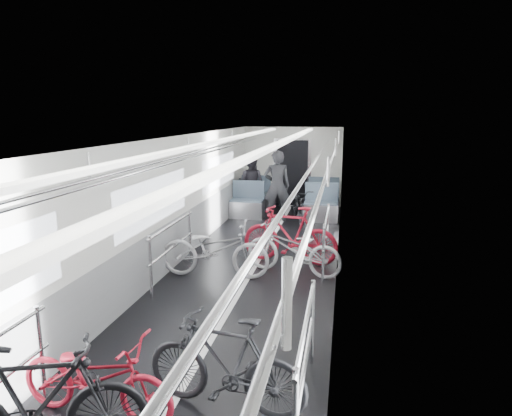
{
  "coord_description": "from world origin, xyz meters",
  "views": [
    {
      "loc": [
        1.57,
        -6.9,
        2.82
      ],
      "look_at": [
        0.0,
        1.16,
        1.1
      ],
      "focal_mm": 32.0,
      "sensor_mm": 36.0,
      "label": 1
    }
  ],
  "objects_px": {
    "bike_left_near": "(96,377)",
    "bike_aisle": "(299,205)",
    "bike_right_mid": "(293,249)",
    "person_standing": "(277,186)",
    "bike_right_far": "(290,235)",
    "person_seated": "(251,183)",
    "bike_left_far": "(215,249)",
    "bike_left_mid": "(38,404)",
    "bike_right_near": "(225,363)"
  },
  "relations": [
    {
      "from": "bike_right_near",
      "to": "person_seated",
      "type": "height_order",
      "value": "person_seated"
    },
    {
      "from": "bike_aisle",
      "to": "bike_left_far",
      "type": "bearing_deg",
      "value": -117.27
    },
    {
      "from": "bike_right_mid",
      "to": "person_standing",
      "type": "xyz_separation_m",
      "value": [
        -0.88,
        4.01,
        0.47
      ]
    },
    {
      "from": "bike_left_mid",
      "to": "bike_right_mid",
      "type": "height_order",
      "value": "bike_left_mid"
    },
    {
      "from": "bike_left_near",
      "to": "bike_left_mid",
      "type": "relative_size",
      "value": 0.91
    },
    {
      "from": "bike_aisle",
      "to": "bike_right_far",
      "type": "bearing_deg",
      "value": -101.36
    },
    {
      "from": "bike_right_near",
      "to": "bike_right_far",
      "type": "bearing_deg",
      "value": -173.04
    },
    {
      "from": "bike_left_mid",
      "to": "bike_left_far",
      "type": "distance_m",
      "value": 4.44
    },
    {
      "from": "bike_right_mid",
      "to": "person_standing",
      "type": "bearing_deg",
      "value": -152.72
    },
    {
      "from": "bike_left_far",
      "to": "bike_right_far",
      "type": "xyz_separation_m",
      "value": [
        1.19,
        1.01,
        0.05
      ]
    },
    {
      "from": "bike_left_near",
      "to": "bike_right_far",
      "type": "height_order",
      "value": "bike_right_far"
    },
    {
      "from": "bike_left_mid",
      "to": "bike_right_mid",
      "type": "distance_m",
      "value": 5.06
    },
    {
      "from": "person_standing",
      "to": "person_seated",
      "type": "distance_m",
      "value": 1.43
    },
    {
      "from": "bike_left_mid",
      "to": "bike_aisle",
      "type": "xyz_separation_m",
      "value": [
        1.21,
        8.84,
        -0.08
      ]
    },
    {
      "from": "bike_left_far",
      "to": "bike_right_far",
      "type": "relative_size",
      "value": 1.04
    },
    {
      "from": "bike_left_mid",
      "to": "bike_left_far",
      "type": "bearing_deg",
      "value": -22.1
    },
    {
      "from": "bike_right_near",
      "to": "bike_left_near",
      "type": "bearing_deg",
      "value": -65.33
    },
    {
      "from": "bike_left_near",
      "to": "bike_aisle",
      "type": "xyz_separation_m",
      "value": [
        1.05,
        8.24,
        0.03
      ]
    },
    {
      "from": "bike_right_mid",
      "to": "bike_aisle",
      "type": "xyz_separation_m",
      "value": [
        -0.3,
        4.01,
        -0.02
      ]
    },
    {
      "from": "bike_right_mid",
      "to": "bike_right_far",
      "type": "height_order",
      "value": "bike_right_far"
    },
    {
      "from": "bike_right_near",
      "to": "bike_right_far",
      "type": "relative_size",
      "value": 0.88
    },
    {
      "from": "bike_left_near",
      "to": "bike_right_far",
      "type": "bearing_deg",
      "value": -9.01
    },
    {
      "from": "bike_left_near",
      "to": "person_standing",
      "type": "relative_size",
      "value": 0.85
    },
    {
      "from": "bike_left_mid",
      "to": "bike_right_far",
      "type": "height_order",
      "value": "bike_right_far"
    },
    {
      "from": "bike_left_far",
      "to": "bike_aisle",
      "type": "relative_size",
      "value": 1.13
    },
    {
      "from": "bike_aisle",
      "to": "person_seated",
      "type": "distance_m",
      "value": 1.89
    },
    {
      "from": "person_standing",
      "to": "bike_left_far",
      "type": "bearing_deg",
      "value": 72.83
    },
    {
      "from": "bike_left_near",
      "to": "person_standing",
      "type": "height_order",
      "value": "person_standing"
    },
    {
      "from": "bike_left_near",
      "to": "bike_left_far",
      "type": "bearing_deg",
      "value": 4.62
    },
    {
      "from": "bike_right_near",
      "to": "bike_left_far",
      "type": "bearing_deg",
      "value": -154.43
    },
    {
      "from": "person_standing",
      "to": "person_seated",
      "type": "relative_size",
      "value": 1.15
    },
    {
      "from": "bike_left_near",
      "to": "person_standing",
      "type": "xyz_separation_m",
      "value": [
        0.47,
        8.24,
        0.52
      ]
    },
    {
      "from": "person_seated",
      "to": "bike_right_far",
      "type": "bearing_deg",
      "value": 120.24
    },
    {
      "from": "bike_right_far",
      "to": "person_standing",
      "type": "height_order",
      "value": "person_standing"
    },
    {
      "from": "bike_left_far",
      "to": "bike_right_near",
      "type": "distance_m",
      "value": 3.67
    },
    {
      "from": "bike_right_mid",
      "to": "person_standing",
      "type": "height_order",
      "value": "person_standing"
    },
    {
      "from": "bike_left_near",
      "to": "bike_right_mid",
      "type": "distance_m",
      "value": 4.44
    },
    {
      "from": "bike_left_far",
      "to": "bike_right_near",
      "type": "height_order",
      "value": "bike_left_far"
    },
    {
      "from": "bike_aisle",
      "to": "bike_left_mid",
      "type": "bearing_deg",
      "value": -112.03
    },
    {
      "from": "bike_aisle",
      "to": "person_standing",
      "type": "bearing_deg",
      "value": 165.77
    },
    {
      "from": "bike_left_far",
      "to": "person_standing",
      "type": "distance_m",
      "value": 4.44
    },
    {
      "from": "bike_right_mid",
      "to": "person_seated",
      "type": "relative_size",
      "value": 1.09
    },
    {
      "from": "bike_left_near",
      "to": "bike_left_mid",
      "type": "height_order",
      "value": "bike_left_mid"
    },
    {
      "from": "bike_left_far",
      "to": "person_seated",
      "type": "height_order",
      "value": "person_seated"
    },
    {
      "from": "bike_right_mid",
      "to": "person_standing",
      "type": "relative_size",
      "value": 0.95
    },
    {
      "from": "bike_left_mid",
      "to": "bike_left_far",
      "type": "xyz_separation_m",
      "value": [
        0.19,
        4.44,
        -0.02
      ]
    },
    {
      "from": "bike_left_near",
      "to": "bike_aisle",
      "type": "distance_m",
      "value": 8.3
    },
    {
      "from": "person_standing",
      "to": "bike_left_near",
      "type": "bearing_deg",
      "value": 75.19
    },
    {
      "from": "bike_left_near",
      "to": "bike_left_far",
      "type": "height_order",
      "value": "bike_left_far"
    },
    {
      "from": "bike_left_mid",
      "to": "bike_right_near",
      "type": "relative_size",
      "value": 1.08
    }
  ]
}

